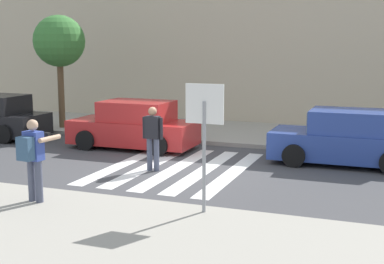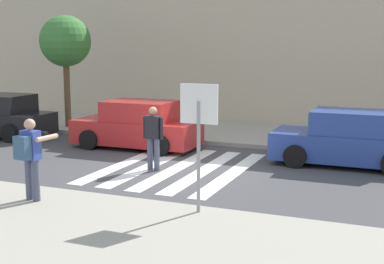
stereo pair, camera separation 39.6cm
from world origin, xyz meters
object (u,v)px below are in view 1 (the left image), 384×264
object	(u,v)px
pedestrian_crossing	(153,135)
photographer_with_backpack	(33,153)
stop_sign	(204,120)
parked_car_blue	(346,139)
parked_car_red	(134,126)
street_tree_west	(59,42)

from	to	relation	value
pedestrian_crossing	photographer_with_backpack	bearing A→B (deg)	-102.88
photographer_with_backpack	pedestrian_crossing	size ratio (longest dim) A/B	1.00
stop_sign	parked_car_blue	xyz separation A→B (m)	(2.17, 5.87, -1.23)
stop_sign	parked_car_red	size ratio (longest dim) A/B	0.61
pedestrian_crossing	parked_car_blue	world-z (taller)	pedestrian_crossing
stop_sign	photographer_with_backpack	bearing A→B (deg)	-169.77
photographer_with_backpack	pedestrian_crossing	distance (m)	3.99
parked_car_blue	parked_car_red	bearing A→B (deg)	180.00
parked_car_blue	stop_sign	bearing A→B (deg)	-110.26
stop_sign	street_tree_west	distance (m)	11.93
pedestrian_crossing	parked_car_blue	bearing A→B (deg)	28.68
photographer_with_backpack	street_tree_west	distance (m)	10.34
photographer_with_backpack	pedestrian_crossing	world-z (taller)	photographer_with_backpack
street_tree_west	stop_sign	bearing A→B (deg)	-42.60
stop_sign	photographer_with_backpack	size ratio (longest dim) A/B	1.45
photographer_with_backpack	street_tree_west	bearing A→B (deg)	121.11
parked_car_red	pedestrian_crossing	bearing A→B (deg)	-54.30
photographer_with_backpack	parked_car_blue	distance (m)	8.63
stop_sign	pedestrian_crossing	bearing A→B (deg)	128.70
stop_sign	parked_car_red	bearing A→B (deg)	127.39
pedestrian_crossing	parked_car_red	size ratio (longest dim) A/B	0.42
photographer_with_backpack	pedestrian_crossing	bearing A→B (deg)	77.12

